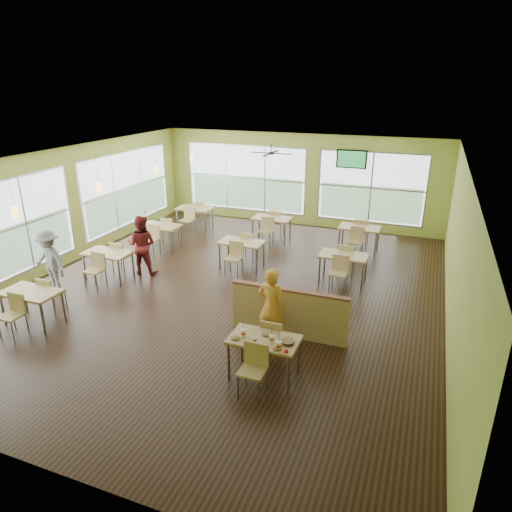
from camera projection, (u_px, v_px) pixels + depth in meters
name	position (u px, v px, depth m)	size (l,w,h in m)	color
room	(228.00, 228.00, 10.74)	(12.00, 12.04, 3.20)	black
window_bays	(192.00, 196.00, 14.35)	(9.24, 10.24, 2.38)	white
main_table	(264.00, 344.00, 7.80)	(1.22, 1.52, 0.87)	tan
half_wall_divider	(289.00, 313.00, 9.11)	(2.40, 0.14, 1.04)	tan
dining_tables	(220.00, 240.00, 12.93)	(6.92, 8.72, 0.87)	tan
pendant_lights	(128.00, 177.00, 12.09)	(0.11, 7.31, 0.86)	#2D2119
ceiling_fan	(271.00, 153.00, 12.87)	(1.25, 1.25, 0.29)	#2D2119
tv_backwall	(352.00, 159.00, 14.97)	(1.00, 0.07, 0.60)	black
man_plaid	(272.00, 307.00, 8.73)	(0.59, 0.38, 1.60)	orange
patron_maroon	(142.00, 245.00, 12.05)	(0.78, 0.60, 1.60)	maroon
patron_grey	(49.00, 261.00, 11.02)	(1.02, 0.58, 1.57)	slate
cup_blue	(243.00, 333.00, 7.80)	(0.10, 0.10, 0.37)	white
cup_yellow	(255.00, 340.00, 7.61)	(0.08, 0.08, 0.30)	white
cup_red_near	(272.00, 338.00, 7.64)	(0.09, 0.09, 0.32)	white
cup_red_far	(279.00, 345.00, 7.42)	(0.10, 0.10, 0.38)	white
food_basket	(288.00, 342.00, 7.60)	(0.24, 0.24, 0.05)	black
ketchup_cup	(286.00, 351.00, 7.37)	(0.07, 0.07, 0.03)	#B90300
wrapper_left	(235.00, 338.00, 7.74)	(0.16, 0.15, 0.04)	#906745
wrapper_mid	(267.00, 334.00, 7.86)	(0.18, 0.16, 0.05)	#906745
wrapper_right	(277.00, 348.00, 7.44)	(0.15, 0.14, 0.04)	#906745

